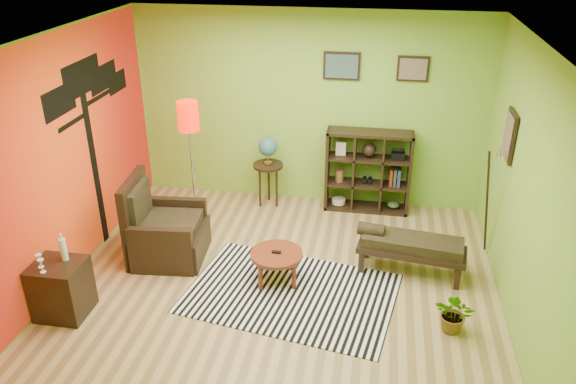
% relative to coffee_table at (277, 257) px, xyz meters
% --- Properties ---
extents(ground, '(5.00, 5.00, 0.00)m').
position_rel_coffee_table_xyz_m(ground, '(0.06, -0.03, -0.32)').
color(ground, tan).
rests_on(ground, ground).
extents(room_shell, '(5.04, 4.54, 2.82)m').
position_rel_coffee_table_xyz_m(room_shell, '(-0.04, -0.01, 1.48)').
color(room_shell, '#80B738').
rests_on(room_shell, ground).
extents(zebra_rug, '(2.53, 1.90, 0.01)m').
position_rel_coffee_table_xyz_m(zebra_rug, '(0.21, -0.24, -0.32)').
color(zebra_rug, white).
rests_on(zebra_rug, ground).
extents(coffee_table, '(0.61, 0.61, 0.40)m').
position_rel_coffee_table_xyz_m(coffee_table, '(0.00, 0.00, 0.00)').
color(coffee_table, maroon).
rests_on(coffee_table, ground).
extents(armchair, '(0.95, 0.96, 1.06)m').
position_rel_coffee_table_xyz_m(armchair, '(-1.49, 0.29, -0.00)').
color(armchair, black).
rests_on(armchair, ground).
extents(side_cabinet, '(0.53, 0.48, 0.94)m').
position_rel_coffee_table_xyz_m(side_cabinet, '(-2.14, -0.98, -0.01)').
color(side_cabinet, black).
rests_on(side_cabinet, ground).
extents(floor_lamp, '(0.28, 0.28, 1.83)m').
position_rel_coffee_table_xyz_m(floor_lamp, '(-1.29, 0.96, 1.16)').
color(floor_lamp, silver).
rests_on(floor_lamp, ground).
extents(globe_table, '(0.43, 0.43, 1.06)m').
position_rel_coffee_table_xyz_m(globe_table, '(-0.48, 1.91, 0.48)').
color(globe_table, black).
rests_on(globe_table, ground).
extents(cube_shelf, '(1.20, 0.35, 1.20)m').
position_rel_coffee_table_xyz_m(cube_shelf, '(0.97, 2.00, 0.28)').
color(cube_shelf, black).
rests_on(cube_shelf, ground).
extents(bench, '(1.31, 0.61, 0.58)m').
position_rel_coffee_table_xyz_m(bench, '(1.51, 0.43, 0.05)').
color(bench, black).
rests_on(bench, ground).
extents(potted_plant, '(0.50, 0.53, 0.34)m').
position_rel_coffee_table_xyz_m(potted_plant, '(1.97, -0.59, -0.15)').
color(potted_plant, '#26661E').
rests_on(potted_plant, ground).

